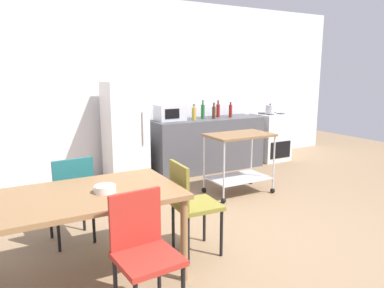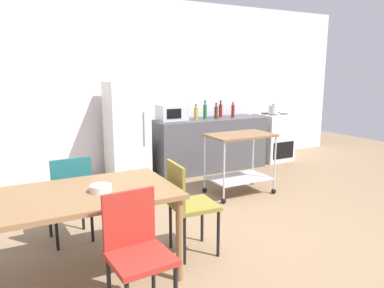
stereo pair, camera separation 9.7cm
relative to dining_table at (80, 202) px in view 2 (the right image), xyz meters
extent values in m
plane|color=#8C7051|center=(1.78, -0.10, -0.67)|extent=(12.00, 12.00, 0.00)
cube|color=white|center=(1.78, 3.10, 0.78)|extent=(8.40, 0.12, 2.90)
cube|color=#4C4C51|center=(2.68, 2.50, -0.22)|extent=(2.00, 0.64, 0.90)
cube|color=olive|center=(0.00, 0.00, 0.06)|extent=(1.50, 0.90, 0.04)
cylinder|color=olive|center=(0.69, -0.39, -0.32)|extent=(0.06, 0.06, 0.71)
cylinder|color=olive|center=(0.69, 0.39, -0.32)|extent=(0.06, 0.06, 0.71)
cube|color=olive|center=(1.02, -0.03, -0.20)|extent=(0.42, 0.42, 0.04)
cube|color=olive|center=(0.84, -0.02, 0.02)|extent=(0.05, 0.38, 0.40)
cylinder|color=black|center=(1.18, -0.21, -0.45)|extent=(0.03, 0.03, 0.45)
cylinder|color=black|center=(1.20, 0.13, -0.45)|extent=(0.03, 0.03, 0.45)
cylinder|color=black|center=(0.84, -0.19, -0.45)|extent=(0.03, 0.03, 0.45)
cylinder|color=black|center=(0.86, 0.15, -0.45)|extent=(0.03, 0.03, 0.45)
cube|color=#1E666B|center=(0.03, 0.80, -0.20)|extent=(0.43, 0.43, 0.04)
cube|color=#1E666B|center=(0.04, 0.62, 0.02)|extent=(0.38, 0.06, 0.40)
cylinder|color=black|center=(0.19, 0.98, -0.45)|extent=(0.03, 0.03, 0.45)
cylinder|color=black|center=(-0.15, 0.96, -0.45)|extent=(0.03, 0.03, 0.45)
cylinder|color=black|center=(0.21, 0.64, -0.45)|extent=(0.03, 0.03, 0.45)
cylinder|color=black|center=(-0.13, 0.62, -0.45)|extent=(0.03, 0.03, 0.45)
cube|color=#B72D23|center=(0.24, -0.72, -0.20)|extent=(0.43, 0.43, 0.04)
cube|color=#B72D23|center=(0.23, -0.55, 0.02)|extent=(0.38, 0.06, 0.40)
cylinder|color=black|center=(0.06, -0.57, -0.45)|extent=(0.03, 0.03, 0.45)
cylinder|color=black|center=(0.40, -0.54, -0.45)|extent=(0.03, 0.03, 0.45)
cube|color=white|center=(4.13, 2.52, -0.22)|extent=(0.60, 0.60, 0.90)
cube|color=black|center=(4.13, 2.22, -0.42)|extent=(0.48, 0.01, 0.32)
cylinder|color=#47474C|center=(4.00, 2.40, 0.24)|extent=(0.16, 0.16, 0.02)
cylinder|color=#47474C|center=(4.26, 2.40, 0.24)|extent=(0.16, 0.16, 0.02)
cylinder|color=#47474C|center=(4.00, 2.64, 0.24)|extent=(0.16, 0.16, 0.02)
cylinder|color=#47474C|center=(4.26, 2.64, 0.24)|extent=(0.16, 0.16, 0.02)
cube|color=white|center=(1.23, 2.60, 0.10)|extent=(0.60, 0.60, 1.55)
cylinder|color=silver|center=(1.41, 2.29, 0.18)|extent=(0.02, 0.02, 0.50)
cube|color=brown|center=(2.39, 1.19, 0.16)|extent=(0.90, 0.56, 0.03)
cube|color=silver|center=(2.39, 1.19, -0.45)|extent=(0.83, 0.52, 0.02)
cylinder|color=silver|center=(1.97, 0.94, -0.22)|extent=(0.02, 0.02, 0.76)
sphere|color=black|center=(1.97, 0.94, -0.64)|extent=(0.07, 0.07, 0.07)
cylinder|color=silver|center=(2.81, 0.94, -0.22)|extent=(0.02, 0.02, 0.76)
sphere|color=black|center=(2.81, 0.94, -0.64)|extent=(0.07, 0.07, 0.07)
cylinder|color=silver|center=(1.97, 1.44, -0.22)|extent=(0.02, 0.02, 0.76)
sphere|color=black|center=(1.97, 1.44, -0.64)|extent=(0.07, 0.07, 0.07)
cylinder|color=silver|center=(2.81, 1.44, -0.22)|extent=(0.02, 0.02, 0.76)
sphere|color=black|center=(2.81, 1.44, -0.64)|extent=(0.07, 0.07, 0.07)
cube|color=silver|center=(2.01, 2.60, 0.36)|extent=(0.46, 0.34, 0.26)
cube|color=black|center=(1.97, 2.42, 0.36)|extent=(0.25, 0.01, 0.16)
cylinder|color=gold|center=(2.37, 2.44, 0.33)|extent=(0.07, 0.07, 0.20)
cylinder|color=gold|center=(2.37, 2.44, 0.46)|extent=(0.03, 0.03, 0.04)
cylinder|color=black|center=(2.37, 2.44, 0.48)|extent=(0.03, 0.03, 0.01)
cylinder|color=#1E6628|center=(2.59, 2.51, 0.35)|extent=(0.06, 0.06, 0.24)
cylinder|color=#1E6628|center=(2.59, 2.51, 0.50)|extent=(0.03, 0.03, 0.06)
cylinder|color=black|center=(2.59, 2.51, 0.54)|extent=(0.03, 0.03, 0.01)
cylinder|color=#4C2D19|center=(2.76, 2.43, 0.33)|extent=(0.06, 0.06, 0.21)
cylinder|color=#4C2D19|center=(2.76, 2.43, 0.46)|extent=(0.03, 0.03, 0.06)
cylinder|color=black|center=(2.76, 2.43, 0.50)|extent=(0.03, 0.03, 0.01)
cylinder|color=maroon|center=(2.94, 2.57, 0.34)|extent=(0.07, 0.07, 0.23)
cylinder|color=maroon|center=(2.94, 2.57, 0.49)|extent=(0.03, 0.03, 0.06)
cylinder|color=black|center=(2.94, 2.57, 0.52)|extent=(0.03, 0.03, 0.01)
cylinder|color=maroon|center=(3.12, 2.45, 0.34)|extent=(0.06, 0.06, 0.22)
cylinder|color=maroon|center=(3.12, 2.45, 0.47)|extent=(0.03, 0.03, 0.04)
cylinder|color=black|center=(3.12, 2.45, 0.49)|extent=(0.03, 0.03, 0.01)
cylinder|color=white|center=(0.15, -0.06, 0.11)|extent=(0.17, 0.17, 0.06)
cylinder|color=silver|center=(4.01, 2.42, 0.33)|extent=(0.17, 0.17, 0.16)
sphere|color=black|center=(4.01, 2.42, 0.42)|extent=(0.03, 0.03, 0.03)
cylinder|color=silver|center=(4.12, 2.42, 0.35)|extent=(0.08, 0.02, 0.07)
camera|label=1|loc=(-0.58, -2.80, 1.02)|focal=33.87mm
camera|label=2|loc=(-0.49, -2.84, 1.02)|focal=33.87mm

